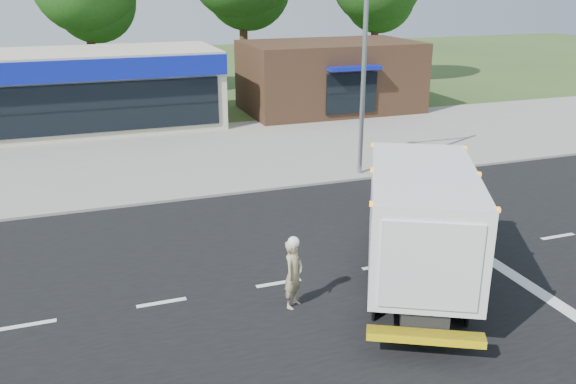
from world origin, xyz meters
TOP-DOWN VIEW (x-y plane):
  - ground at (0.00, 0.00)m, footprint 120.00×120.00m
  - road_asphalt at (0.00, 0.00)m, footprint 60.00×14.00m
  - sidewalk at (0.00, 8.20)m, footprint 60.00×2.40m
  - parking_apron at (0.00, 14.00)m, footprint 60.00×9.00m
  - lane_markings at (1.35, -1.35)m, footprint 55.20×7.00m
  - ems_box_truck at (0.35, -1.05)m, footprint 5.40×7.59m
  - emergency_worker at (-3.03, -1.19)m, footprint 0.73×0.72m
  - retail_strip_mall at (-9.00, 19.93)m, footprint 18.00×6.20m
  - brown_storefront at (7.00, 19.98)m, footprint 10.00×6.70m
  - traffic_signal_pole at (2.35, 7.60)m, footprint 3.51×0.25m

SIDE VIEW (x-z plane):
  - ground at x=0.00m, z-range 0.00..0.00m
  - road_asphalt at x=0.00m, z-range -0.01..0.01m
  - parking_apron at x=0.00m, z-range 0.00..0.02m
  - lane_markings at x=1.35m, z-range 0.01..0.02m
  - sidewalk at x=0.00m, z-range 0.00..0.12m
  - emergency_worker at x=-3.03m, z-range -0.02..1.80m
  - ems_box_truck at x=0.35m, z-range 0.25..3.52m
  - brown_storefront at x=7.00m, z-range 0.00..4.00m
  - retail_strip_mall at x=-9.00m, z-range 0.01..4.01m
  - traffic_signal_pole at x=2.35m, z-range 0.92..8.92m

